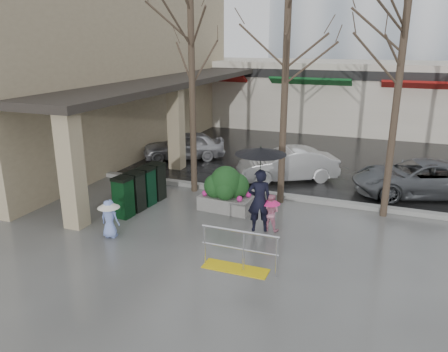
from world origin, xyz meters
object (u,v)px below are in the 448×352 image
Objects in this scene: handrail at (238,255)px; car_a at (184,145)px; tree_mideast at (402,55)px; car_c at (420,178)px; tree_midwest at (287,41)px; tree_west at (191,45)px; child_pink at (270,210)px; news_boxes at (141,189)px; planter at (226,189)px; car_b at (287,165)px; woman at (260,181)px; child_blue at (109,215)px.

car_a is at bearing 123.08° from handrail.
tree_mideast is 4.99m from car_c.
tree_midwest reaches higher than car_a.
tree_west is 6.12m from child_pink.
tree_west is at bearing 124.99° from handrail.
tree_west is 0.97× the size of tree_midwest.
tree_midwest is 6.53m from news_boxes.
planter is at bearing -37.15° from tree_west.
car_b is (5.15, -1.42, 0.00)m from car_a.
car_b is (-0.51, 7.26, 0.25)m from handrail.
car_a is at bearing 120.60° from tree_west.
tree_west is 2.93× the size of news_boxes.
news_boxes is at bearing 147.84° from handrail.
woman is (-3.32, -2.47, -3.36)m from tree_mideast.
tree_midwest is 3.32m from tree_mideast.
handrail is 6.83m from tree_midwest.
car_c reaches higher than handrail.
handrail is 1.73× the size of child_blue.
car_c is (4.37, 2.43, -4.60)m from tree_midwest.
tree_west reaches higher than woman.
woman is 1.07× the size of news_boxes.
news_boxes is (-0.39, 2.26, -0.01)m from child_blue.
tree_midwest is 6.39× the size of child_pink.
child_blue is (-4.02, -2.05, 0.04)m from child_pink.
tree_mideast reaches higher than child_pink.
tree_midwest is at bearing -79.11° from child_pink.
woman is 1.44× the size of planter.
car_a is (-4.04, 5.21, -0.07)m from planter.
woman is (3.18, -2.47, -3.58)m from tree_west.
child_pink is 8.47m from car_a.
planter is at bearing 8.83° from car_a.
child_pink is 0.24× the size of car_c.
tree_midwest is 5.23m from car_b.
tree_midwest is 1.54× the size of car_c.
tree_mideast is at bearing -150.62° from child_blue.
car_b is 4.72m from car_c.
child_blue is (-0.55, -4.36, -4.43)m from tree_west.
planter is at bearing -25.74° from child_pink.
car_a is at bearing 156.17° from tree_mideast.
tree_mideast is at bearing 37.17° from car_a.
planter is at bearing -59.67° from woman.
car_c is (5.82, 3.75, -0.07)m from planter.
woman reaches higher than child_pink.
child_blue is at bearing -97.12° from tree_west.
child_pink is at bearing -29.91° from planter.
handrail is 8.37m from car_c.
tree_west is 9.11m from car_c.
planter is 3.94m from car_b.
car_c is at bearing 17.81° from tree_west.
news_boxes is at bearing -153.07° from tree_midwest.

